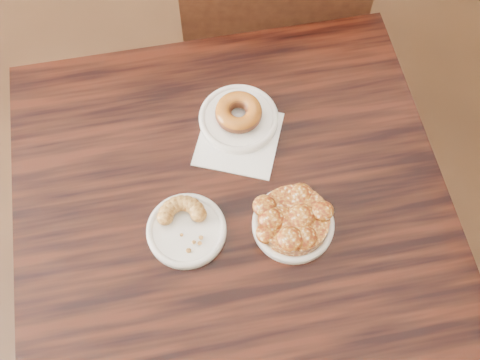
{
  "coord_description": "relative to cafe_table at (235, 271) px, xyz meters",
  "views": [
    {
      "loc": [
        0.18,
        -0.66,
        1.77
      ],
      "look_at": [
        0.23,
        -0.18,
        0.8
      ],
      "focal_mm": 45.0,
      "sensor_mm": 36.0,
      "label": 1
    }
  ],
  "objects": [
    {
      "name": "floor",
      "position": [
        -0.21,
        0.21,
        -0.38
      ],
      "size": [
        5.0,
        5.0,
        0.0
      ],
      "primitive_type": "plane",
      "color": "black",
      "rests_on": "ground"
    },
    {
      "name": "napkin",
      "position": [
        0.02,
        0.14,
        0.38
      ],
      "size": [
        0.19,
        0.19,
        0.0
      ],
      "primitive_type": "cube",
      "rotation": [
        0.0,
        0.0,
        -0.33
      ],
      "color": "white",
      "rests_on": "cafe_table"
    },
    {
      "name": "apple_fritter",
      "position": [
        0.1,
        -0.05,
        0.41
      ],
      "size": [
        0.17,
        0.17,
        0.04
      ],
      "primitive_type": null,
      "color": "#4F1708",
      "rests_on": "plate_fritter"
    },
    {
      "name": "plate_donut",
      "position": [
        0.03,
        0.19,
        0.38
      ],
      "size": [
        0.16,
        0.16,
        0.01
      ],
      "primitive_type": "cylinder",
      "color": "white",
      "rests_on": "napkin"
    },
    {
      "name": "plate_cruller",
      "position": [
        -0.09,
        -0.04,
        0.38
      ],
      "size": [
        0.14,
        0.14,
        0.01
      ],
      "primitive_type": "cylinder",
      "color": "white",
      "rests_on": "cafe_table"
    },
    {
      "name": "cafe_table",
      "position": [
        0.0,
        0.0,
        0.0
      ],
      "size": [
        0.87,
        0.87,
        0.75
      ],
      "primitive_type": "cube",
      "rotation": [
        0.0,
        0.0,
        0.08
      ],
      "color": "black",
      "rests_on": "floor"
    },
    {
      "name": "glazed_donut",
      "position": [
        0.03,
        0.19,
        0.41
      ],
      "size": [
        0.09,
        0.09,
        0.03
      ],
      "primitive_type": "torus",
      "color": "brown",
      "rests_on": "plate_donut"
    },
    {
      "name": "cruller_fragment",
      "position": [
        -0.09,
        -0.04,
        0.4
      ],
      "size": [
        0.1,
        0.1,
        0.03
      ],
      "primitive_type": null,
      "color": "brown",
      "rests_on": "plate_cruller"
    },
    {
      "name": "plate_fritter",
      "position": [
        0.1,
        -0.05,
        0.38
      ],
      "size": [
        0.15,
        0.15,
        0.01
      ],
      "primitive_type": "cylinder",
      "color": "white",
      "rests_on": "cafe_table"
    },
    {
      "name": "chair_far",
      "position": [
        0.16,
        0.71,
        0.08
      ],
      "size": [
        0.5,
        0.5,
        0.9
      ],
      "primitive_type": null,
      "rotation": [
        0.0,
        0.0,
        3.1
      ],
      "color": "black",
      "rests_on": "floor"
    }
  ]
}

